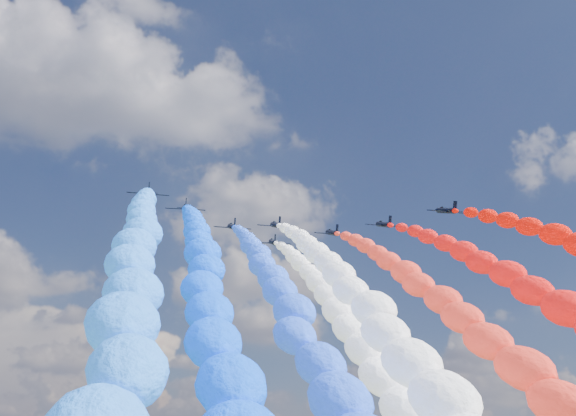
{
  "coord_description": "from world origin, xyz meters",
  "views": [
    {
      "loc": [
        -27.48,
        -138.49,
        56.97
      ],
      "look_at": [
        0.0,
        4.0,
        108.62
      ],
      "focal_mm": 45.84,
      "sensor_mm": 36.0,
      "label": 1
    }
  ],
  "objects": [
    {
      "name": "trail_0",
      "position": [
        -28.96,
        -53.01,
        81.82
      ],
      "size": [
        5.73,
        93.29,
        52.28
      ],
      "primitive_type": null,
      "color": "#2573F4"
    },
    {
      "name": "trail_3",
      "position": [
        -1.55,
        -38.28,
        81.82
      ],
      "size": [
        5.73,
        93.29,
        52.28
      ],
      "primitive_type": null,
      "color": "white"
    },
    {
      "name": "jet_7",
      "position": [
        30.93,
        -6.1,
        106.62
      ],
      "size": [
        8.69,
        11.37,
        5.81
      ],
      "primitive_type": null,
      "rotation": [
        0.34,
        0.0,
        0.07
      ],
      "color": "black"
    },
    {
      "name": "trail_2",
      "position": [
        -10.69,
        -35.43,
        81.82
      ],
      "size": [
        5.73,
        93.29,
        52.28
      ],
      "primitive_type": null,
      "color": "blue"
    },
    {
      "name": "jet_3",
      "position": [
        -1.55,
        9.76,
        106.62
      ],
      "size": [
        8.39,
        11.15,
        5.81
      ],
      "primitive_type": null,
      "rotation": [
        0.34,
        0.0,
        0.04
      ],
      "color": "black"
    },
    {
      "name": "jet_2",
      "position": [
        -10.69,
        12.61,
        106.62
      ],
      "size": [
        8.31,
        11.09,
        5.81
      ],
      "primitive_type": null,
      "rotation": [
        0.34,
        0.0,
        0.03
      ],
      "color": "black"
    },
    {
      "name": "trail_5",
      "position": [
        11.74,
        -35.29,
        81.82
      ],
      "size": [
        5.73,
        93.29,
        52.28
      ],
      "primitive_type": null,
      "color": "red"
    },
    {
      "name": "trail_6",
      "position": [
        21.22,
        -43.08,
        81.82
      ],
      "size": [
        5.73,
        93.29,
        52.28
      ],
      "primitive_type": null,
      "color": "red"
    },
    {
      "name": "jet_4",
      "position": [
        -0.03,
        22.27,
        106.62
      ],
      "size": [
        8.4,
        11.16,
        5.81
      ],
      "primitive_type": null,
      "rotation": [
        0.34,
        0.0,
        -0.04
      ],
      "color": "black"
    },
    {
      "name": "jet_1",
      "position": [
        -21.41,
        2.37,
        106.62
      ],
      "size": [
        8.23,
        11.04,
        5.81
      ],
      "primitive_type": null,
      "rotation": [
        0.34,
        0.0,
        -0.03
      ],
      "color": "black"
    },
    {
      "name": "jet_6",
      "position": [
        21.22,
        4.96,
        106.62
      ],
      "size": [
        8.36,
        11.13,
        5.81
      ],
      "primitive_type": null,
      "rotation": [
        0.34,
        0.0,
        0.04
      ],
      "color": "black"
    },
    {
      "name": "jet_5",
      "position": [
        11.74,
        12.74,
        106.62
      ],
      "size": [
        8.34,
        11.12,
        5.81
      ],
      "primitive_type": null,
      "rotation": [
        0.34,
        0.0,
        0.04
      ],
      "color": "black"
    },
    {
      "name": "trail_4",
      "position": [
        -0.03,
        -25.76,
        81.82
      ],
      "size": [
        5.73,
        93.29,
        52.28
      ],
      "primitive_type": null,
      "color": "white"
    },
    {
      "name": "jet_0",
      "position": [
        -28.96,
        -4.97,
        106.62
      ],
      "size": [
        8.46,
        11.2,
        5.81
      ],
      "primitive_type": null,
      "rotation": [
        0.34,
        0.0,
        0.05
      ],
      "color": "black"
    },
    {
      "name": "trail_1",
      "position": [
        -21.41,
        -45.67,
        81.82
      ],
      "size": [
        5.73,
        93.29,
        52.28
      ],
      "primitive_type": null,
      "color": "#0949F7"
    }
  ]
}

